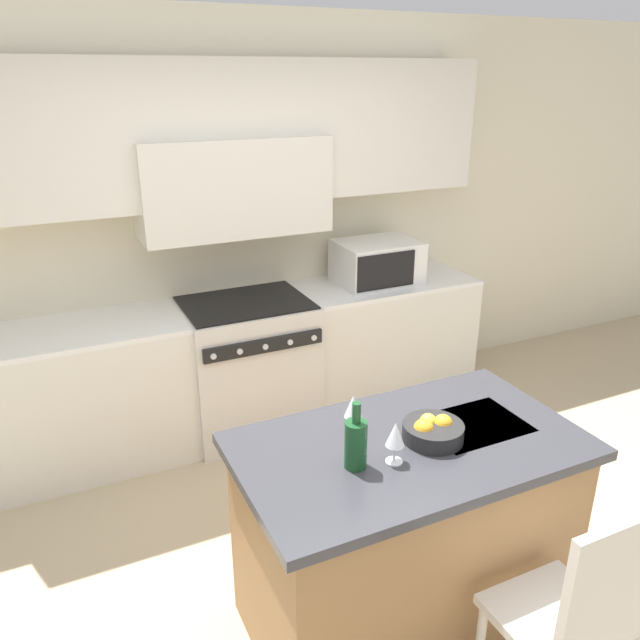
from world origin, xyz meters
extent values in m
plane|color=tan|center=(0.00, 0.00, 0.00)|extent=(10.00, 10.00, 0.00)
cube|color=beige|center=(0.00, 2.14, 1.35)|extent=(10.00, 0.06, 2.70)
cube|color=silver|center=(0.00, 1.94, 1.98)|extent=(3.43, 0.34, 0.85)
cube|color=silver|center=(0.00, 1.91, 1.65)|extent=(1.20, 0.40, 0.60)
cube|color=silver|center=(-1.07, 1.80, 0.44)|extent=(1.29, 0.62, 0.88)
cube|color=white|center=(-1.07, 1.80, 0.90)|extent=(1.29, 0.62, 0.03)
cube|color=silver|center=(1.07, 1.80, 0.44)|extent=(1.29, 0.62, 0.88)
cube|color=white|center=(1.07, 1.80, 0.90)|extent=(1.29, 0.62, 0.03)
cube|color=beige|center=(0.00, 1.78, 0.46)|extent=(0.84, 0.66, 0.91)
cube|color=black|center=(0.00, 1.78, 0.92)|extent=(0.81, 0.61, 0.01)
cube|color=black|center=(0.00, 1.43, 0.75)|extent=(0.78, 0.02, 0.09)
cylinder|color=silver|center=(-0.33, 1.42, 0.75)|extent=(0.04, 0.02, 0.04)
cylinder|color=silver|center=(-0.16, 1.42, 0.75)|extent=(0.04, 0.02, 0.04)
cylinder|color=silver|center=(0.00, 1.42, 0.75)|extent=(0.04, 0.02, 0.04)
cylinder|color=silver|center=(0.16, 1.42, 0.75)|extent=(0.04, 0.02, 0.04)
cylinder|color=silver|center=(0.33, 1.42, 0.75)|extent=(0.04, 0.02, 0.04)
cube|color=silver|center=(1.00, 1.80, 1.06)|extent=(0.57, 0.42, 0.30)
cube|color=black|center=(0.95, 1.58, 1.06)|extent=(0.44, 0.01, 0.25)
cube|color=olive|center=(0.06, -0.09, 0.44)|extent=(1.33, 0.75, 0.88)
cube|color=#333338|center=(0.06, -0.09, 0.91)|extent=(1.41, 0.81, 0.04)
cube|color=#2D2D30|center=(0.38, -0.09, 0.92)|extent=(0.42, 0.32, 0.01)
cylinder|color=#B2B2B7|center=(0.38, 0.10, 0.93)|extent=(0.02, 0.02, 0.00)
cube|color=beige|center=(0.31, -0.72, 0.48)|extent=(0.42, 0.40, 0.04)
cube|color=beige|center=(0.31, -0.90, 0.77)|extent=(0.40, 0.04, 0.54)
cylinder|color=beige|center=(0.48, -0.55, 0.23)|extent=(0.04, 0.04, 0.46)
cylinder|color=#194723|center=(-0.22, -0.15, 1.02)|extent=(0.09, 0.09, 0.19)
cylinder|color=#194723|center=(-0.22, -0.15, 1.16)|extent=(0.03, 0.03, 0.08)
cylinder|color=white|center=(-0.07, -0.19, 0.93)|extent=(0.07, 0.07, 0.01)
cylinder|color=white|center=(-0.07, -0.19, 0.97)|extent=(0.01, 0.01, 0.07)
cone|color=white|center=(-0.07, -0.19, 1.05)|extent=(0.07, 0.07, 0.10)
cylinder|color=white|center=(-0.12, 0.07, 0.93)|extent=(0.07, 0.07, 0.01)
cylinder|color=white|center=(-0.12, 0.07, 0.97)|extent=(0.01, 0.01, 0.07)
cone|color=white|center=(-0.12, 0.07, 1.05)|extent=(0.07, 0.07, 0.10)
cylinder|color=black|center=(0.15, -0.12, 0.96)|extent=(0.25, 0.25, 0.07)
sphere|color=gold|center=(0.11, -0.12, 0.99)|extent=(0.08, 0.08, 0.08)
sphere|color=gold|center=(0.20, -0.12, 0.99)|extent=(0.08, 0.08, 0.08)
sphere|color=gold|center=(0.15, -0.08, 0.99)|extent=(0.07, 0.07, 0.07)
camera|label=1|loc=(-1.19, -1.89, 2.31)|focal=35.00mm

